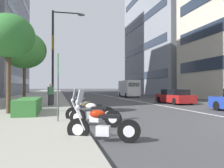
{
  "coord_description": "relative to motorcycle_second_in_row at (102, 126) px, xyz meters",
  "views": [
    {
      "loc": [
        -6.97,
        8.39,
        1.56
      ],
      "look_at": [
        11.15,
        4.24,
        1.79
      ],
      "focal_mm": 37.71,
      "sensor_mm": 36.0,
      "label": 1
    }
  ],
  "objects": [
    {
      "name": "motorcycle_nearest_camera",
      "position": [
        3.81,
        -0.15,
        0.0
      ],
      "size": [
        0.76,
        2.2,
        1.49
      ],
      "rotation": [
        0.0,
        0.0,
        1.34
      ],
      "color": "black",
      "rests_on": "ground"
    },
    {
      "name": "sidewalk_right_plaza",
      "position": [
        30.36,
        4.33,
        -0.37
      ],
      "size": [
        160.0,
        8.05,
        0.15
      ],
      "primitive_type": "cube",
      "color": "gray",
      "rests_on": "ground"
    },
    {
      "name": "clipped_hedge_bed",
      "position": [
        6.88,
        2.78,
        0.1
      ],
      "size": [
        4.22,
        1.1,
        0.78
      ],
      "primitive_type": "cube",
      "color": "#337033",
      "rests_on": "sidewalk_right_plaza"
    },
    {
      "name": "car_lead_in_lane",
      "position": [
        13.49,
        -9.38,
        0.2
      ],
      "size": [
        4.59,
        1.94,
        1.34
      ],
      "rotation": [
        0.0,
        0.0,
        0.04
      ],
      "color": "maroon",
      "rests_on": "ground"
    },
    {
      "name": "street_lamp_with_banners",
      "position": [
        12.87,
        1.25,
        4.38
      ],
      "size": [
        1.26,
        2.67,
        7.58
      ],
      "color": "#232326",
      "rests_on": "sidewalk_right_plaza"
    },
    {
      "name": "parking_sign_by_curb",
      "position": [
        3.34,
        1.22,
        1.45
      ],
      "size": [
        0.32,
        0.06,
        2.79
      ],
      "color": "#47494C",
      "rests_on": "sidewalk_right_plaza"
    },
    {
      "name": "motorcycle_mid_row",
      "position": [
        2.61,
        -0.19,
        -0.02
      ],
      "size": [
        1.15,
        1.94,
        1.11
      ],
      "rotation": [
        0.0,
        0.0,
        1.06
      ],
      "color": "black",
      "rests_on": "ground"
    },
    {
      "name": "motorcycle_second_in_row",
      "position": [
        0.0,
        0.0,
        0.0
      ],
      "size": [
        0.99,
        2.0,
        1.48
      ],
      "rotation": [
        0.0,
        0.0,
        1.16
      ],
      "color": "black",
      "rests_on": "ground"
    },
    {
      "name": "street_tree_far_plaza",
      "position": [
        6.8,
        3.8,
        3.83
      ],
      "size": [
        2.73,
        2.73,
        5.3
      ],
      "color": "#473323",
      "rests_on": "sidewalk_right_plaza"
    },
    {
      "name": "street_tree_near_plaza_corner",
      "position": [
        12.83,
        3.81,
        3.99
      ],
      "size": [
        3.38,
        3.38,
        5.73
      ],
      "color": "#473323",
      "rests_on": "sidewalk_right_plaza"
    },
    {
      "name": "pedestrian_on_plaza",
      "position": [
        11.81,
        1.78,
        0.54
      ],
      "size": [
        0.4,
        0.47,
        1.65
      ],
      "rotation": [
        0.0,
        0.0,
        3.57
      ],
      "color": "#2D2D33",
      "rests_on": "sidewalk_right_plaza"
    },
    {
      "name": "delivery_van_ahead",
      "position": [
        28.61,
        -9.53,
        0.92
      ],
      "size": [
        6.09,
        2.17,
        2.55
      ],
      "rotation": [
        0.0,
        0.0,
        -0.03
      ],
      "color": "silver",
      "rests_on": "ground"
    },
    {
      "name": "lane_centre_stripe",
      "position": [
        35.36,
        -7.17,
        -0.44
      ],
      "size": [
        110.0,
        0.16,
        0.01
      ],
      "primitive_type": "cube",
      "color": "silver",
      "rests_on": "ground"
    }
  ]
}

